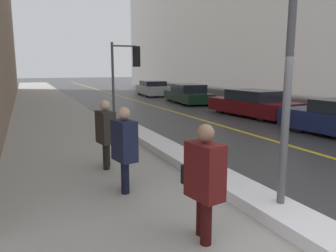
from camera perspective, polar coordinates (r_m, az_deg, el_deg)
The scene contains 11 objects.
sidewalk_slab at distance 17.82m, azimuth -19.22°, elevation 2.01°, with size 4.00×80.00×0.01m.
road_centre_stripe at distance 19.22m, azimuth -1.09°, elevation 3.11°, with size 0.16×80.00×0.00m.
snow_bank_curb at distance 8.69m, azimuth 1.13°, elevation -4.77°, with size 0.75×11.44×0.22m.
lamp_post at distance 5.26m, azimuth 20.59°, elevation 14.07°, with size 0.28×0.28×4.57m.
traffic_light_near at distance 14.90m, azimuth -7.00°, elevation 10.54°, with size 1.31×0.32×3.43m.
pedestrian_trailing at distance 4.44m, azimuth 6.29°, elevation -8.86°, with size 0.40×0.76×1.62m.
pedestrian_nearside at distance 6.19m, azimuth -7.60°, elevation -3.35°, with size 0.40×0.58×1.63m.
pedestrian_in_glasses at distance 7.73m, azimuth -10.79°, elevation -0.85°, with size 0.40×0.57×1.61m.
parked_car_maroon at distance 16.59m, azimuth 14.56°, elevation 3.77°, with size 2.27×4.91×1.28m.
parked_car_dark_green at distance 22.15m, azimuth 3.44°, elevation 5.56°, with size 2.24×5.00×1.27m.
parked_car_silver at distance 28.32m, azimuth -2.72°, elevation 6.55°, with size 2.29×4.84×1.24m.
Camera 1 is at (-3.29, -2.62, 2.34)m, focal length 35.00 mm.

